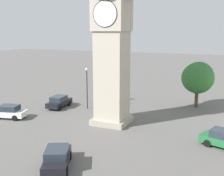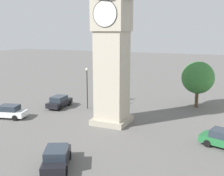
% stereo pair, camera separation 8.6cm
% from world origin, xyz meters
% --- Properties ---
extents(ground_plane, '(200.00, 200.00, 0.00)m').
position_xyz_m(ground_plane, '(0.00, 0.00, 0.00)').
color(ground_plane, '#605E5B').
extents(clock_tower, '(4.52, 4.52, 18.47)m').
position_xyz_m(clock_tower, '(0.00, 0.00, 10.74)').
color(clock_tower, '#A59C89').
rests_on(clock_tower, ground).
extents(car_blue_kerb, '(2.04, 4.24, 1.53)m').
position_xyz_m(car_blue_kerb, '(-8.91, 2.91, 0.76)').
color(car_blue_kerb, black).
rests_on(car_blue_kerb, ground).
extents(car_silver_kerb, '(4.42, 2.65, 1.53)m').
position_xyz_m(car_silver_kerb, '(-11.56, -3.36, 0.76)').
color(car_silver_kerb, white).
rests_on(car_silver_kerb, ground).
extents(car_red_corner, '(3.37, 4.44, 1.53)m').
position_xyz_m(car_red_corner, '(0.46, -10.92, 0.76)').
color(car_red_corner, black).
rests_on(car_red_corner, ground).
extents(pedestrian, '(0.40, 0.45, 1.69)m').
position_xyz_m(pedestrian, '(-2.71, 9.93, 1.01)').
color(pedestrian, '#706656').
rests_on(pedestrian, ground).
extents(tree, '(4.19, 4.19, 6.06)m').
position_xyz_m(tree, '(7.54, 10.40, 3.95)').
color(tree, brown).
rests_on(tree, ground).
extents(lamp_post, '(0.36, 0.36, 5.30)m').
position_xyz_m(lamp_post, '(-5.27, 3.95, 3.52)').
color(lamp_post, black).
rests_on(lamp_post, ground).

